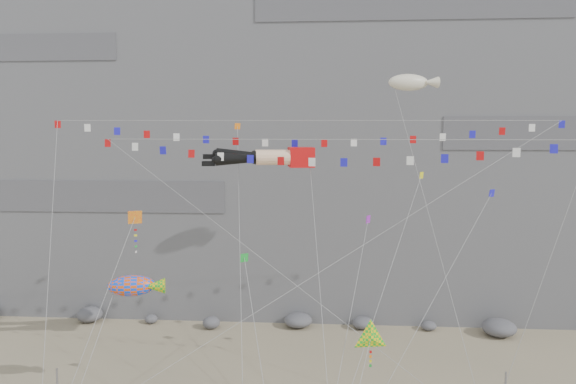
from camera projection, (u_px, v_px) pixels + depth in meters
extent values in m
cube|color=slate|center=(306.00, 73.00, 64.65)|extent=(80.00, 28.00, 50.00)
cube|color=red|center=(301.00, 157.00, 39.43)|extent=(2.05, 2.58, 1.38)
cylinder|color=beige|center=(273.00, 158.00, 38.57)|extent=(2.47, 1.38, 1.02)
sphere|color=black|center=(256.00, 158.00, 38.47)|extent=(0.93, 0.93, 0.93)
cone|color=black|center=(236.00, 159.00, 38.36)|extent=(2.89, 1.28, 0.95)
cube|color=black|center=(209.00, 164.00, 38.23)|extent=(0.96, 0.54, 0.34)
cylinder|color=beige|center=(272.00, 157.00, 39.94)|extent=(2.47, 1.38, 1.02)
sphere|color=black|center=(255.00, 157.00, 39.84)|extent=(0.93, 0.93, 0.93)
cone|color=black|center=(236.00, 155.00, 39.71)|extent=(2.91, 1.29, 1.02)
cube|color=black|center=(209.00, 157.00, 39.56)|extent=(0.96, 0.54, 0.34)
cylinder|color=gray|center=(316.00, 299.00, 33.28)|extent=(0.03, 0.03, 21.50)
cylinder|color=gray|center=(191.00, 264.00, 36.57)|extent=(0.03, 0.03, 27.03)
cylinder|color=gray|center=(405.00, 281.00, 34.89)|extent=(0.03, 0.03, 20.35)
cylinder|color=gray|center=(93.00, 327.00, 33.89)|extent=(0.03, 0.03, 14.44)
cylinder|color=gray|center=(97.00, 362.00, 34.05)|extent=(0.03, 0.03, 9.96)
cylinder|color=gray|center=(444.00, 239.00, 37.50)|extent=(0.03, 0.03, 24.44)
cylinder|color=gray|center=(240.00, 270.00, 35.75)|extent=(0.03, 0.03, 24.14)
cylinder|color=gray|center=(348.00, 330.00, 34.32)|extent=(0.03, 0.03, 17.43)
cylinder|color=gray|center=(261.00, 364.00, 31.38)|extent=(0.03, 0.03, 13.73)
cylinder|color=gray|center=(379.00, 303.00, 34.87)|extent=(0.03, 0.03, 22.51)
cylinder|color=gray|center=(426.00, 314.00, 34.03)|extent=(0.03, 0.03, 19.82)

